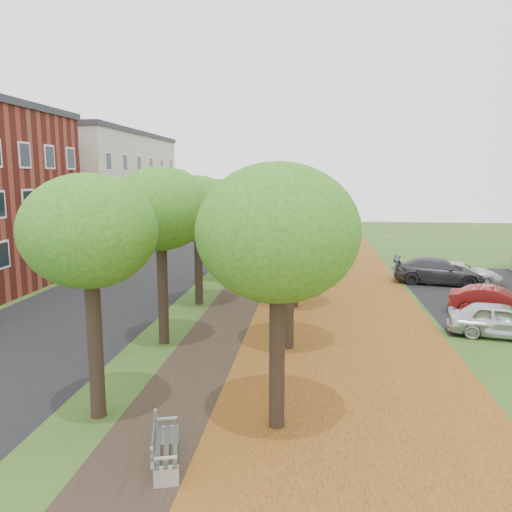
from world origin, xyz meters
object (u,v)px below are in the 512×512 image
(car_silver, at_px, (501,320))
(car_grey, at_px, (439,271))
(car_red, at_px, (495,301))
(car_white, at_px, (460,273))
(bench, at_px, (164,445))

(car_silver, height_order, car_grey, car_grey)
(car_red, bearing_deg, car_silver, -175.99)
(car_grey, distance_m, car_white, 1.26)
(car_white, bearing_deg, car_silver, -177.34)
(car_red, xyz_separation_m, car_white, (0.35, 7.00, -0.01))
(car_silver, relative_size, car_red, 1.01)
(bench, height_order, car_white, car_white)
(bench, distance_m, car_silver, 14.89)
(bench, xyz_separation_m, car_white, (12.02, 20.52, 0.19))
(car_white, bearing_deg, car_red, -173.28)
(car_grey, height_order, car_white, car_grey)
(car_silver, height_order, car_white, car_silver)
(car_silver, distance_m, car_red, 3.37)
(car_grey, relative_size, car_white, 1.12)
(car_red, relative_size, car_white, 0.85)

